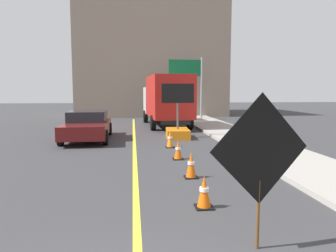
# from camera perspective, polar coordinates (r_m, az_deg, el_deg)

# --- Properties ---
(sidewalk_curb) EXTENTS (2.59, 48.00, 0.14)m
(sidewalk_curb) POSITION_cam_1_polar(r_m,az_deg,el_deg) (10.36, 24.42, -7.01)
(sidewalk_curb) COLOR #9E9991
(sidewalk_curb) RESTS_ON ground
(lane_center_stripe) EXTENTS (0.14, 36.00, 0.01)m
(lane_center_stripe) POSITION_cam_1_polar(r_m,az_deg,el_deg) (8.96, -5.84, -8.94)
(lane_center_stripe) COLOR yellow
(lane_center_stripe) RESTS_ON ground
(roadwork_sign) EXTENTS (1.60, 0.38, 2.33)m
(roadwork_sign) POSITION_cam_1_polar(r_m,az_deg,el_deg) (4.85, 16.07, -4.46)
(roadwork_sign) COLOR #593819
(roadwork_sign) RESTS_ON ground
(arrow_board_trailer) EXTENTS (1.60, 1.86, 2.70)m
(arrow_board_trailer) POSITION_cam_1_polar(r_m,az_deg,el_deg) (15.97, 1.72, -0.44)
(arrow_board_trailer) COLOR orange
(arrow_board_trailer) RESTS_ON ground
(box_truck) EXTENTS (2.83, 7.62, 3.28)m
(box_truck) POSITION_cam_1_polar(r_m,az_deg,el_deg) (21.16, -0.30, 4.77)
(box_truck) COLOR black
(box_truck) RESTS_ON ground
(pickup_car) EXTENTS (2.18, 4.89, 1.38)m
(pickup_car) POSITION_cam_1_polar(r_m,az_deg,el_deg) (15.90, -14.11, 0.13)
(pickup_car) COLOR #591414
(pickup_car) RESTS_ON ground
(highway_guide_sign) EXTENTS (2.79, 0.26, 5.00)m
(highway_guide_sign) POSITION_cam_1_polar(r_m,az_deg,el_deg) (25.99, 4.33, 8.65)
(highway_guide_sign) COLOR gray
(highway_guide_sign) RESTS_ON ground
(far_building_block) EXTENTS (13.67, 9.83, 10.37)m
(far_building_block) POSITION_cam_1_polar(r_m,az_deg,el_deg) (33.04, -3.19, 11.21)
(far_building_block) COLOR gray
(far_building_block) RESTS_ON ground
(traffic_cone_near_sign) EXTENTS (0.36, 0.36, 0.67)m
(traffic_cone_near_sign) POSITION_cam_1_polar(r_m,az_deg,el_deg) (6.62, 6.45, -11.56)
(traffic_cone_near_sign) COLOR black
(traffic_cone_near_sign) RESTS_ON ground
(traffic_cone_mid_lane) EXTENTS (0.36, 0.36, 0.72)m
(traffic_cone_mid_lane) POSITION_cam_1_polar(r_m,az_deg,el_deg) (8.75, 4.14, -6.94)
(traffic_cone_mid_lane) COLOR black
(traffic_cone_mid_lane) RESTS_ON ground
(traffic_cone_far_lane) EXTENTS (0.36, 0.36, 0.66)m
(traffic_cone_far_lane) POSITION_cam_1_polar(r_m,az_deg,el_deg) (11.04, 1.82, -4.29)
(traffic_cone_far_lane) COLOR black
(traffic_cone_far_lane) RESTS_ON ground
(traffic_cone_curbside) EXTENTS (0.36, 0.36, 0.72)m
(traffic_cone_curbside) POSITION_cam_1_polar(r_m,az_deg,el_deg) (13.31, 0.37, -2.33)
(traffic_cone_curbside) COLOR black
(traffic_cone_curbside) RESTS_ON ground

